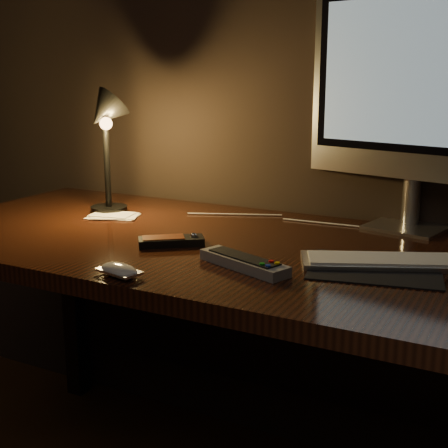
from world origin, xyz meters
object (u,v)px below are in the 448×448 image
at_px(keyboard, 401,261).
at_px(media_remote, 171,241).
at_px(desk, 229,283).
at_px(desk_lamp, 105,130).
at_px(monitor, 416,90).
at_px(tv_remote, 244,262).
at_px(mouse, 119,272).

relative_size(keyboard, media_remote, 2.67).
height_order(desk, desk_lamp, desk_lamp).
height_order(desk, monitor, monitor).
xyz_separation_m(desk, tv_remote, (0.15, -0.23, 0.14)).
relative_size(desk, monitor, 2.68).
height_order(keyboard, media_remote, media_remote).
bearing_deg(tv_remote, media_remote, -178.58).
height_order(keyboard, desk_lamp, desk_lamp).
distance_m(keyboard, media_remote, 0.52).
bearing_deg(mouse, desk, 96.78).
distance_m(mouse, tv_remote, 0.26).
relative_size(mouse, media_remote, 0.60).
height_order(media_remote, desk_lamp, desk_lamp).
relative_size(media_remote, desk_lamp, 0.44).
distance_m(desk, tv_remote, 0.31).
relative_size(media_remote, tv_remote, 0.69).
bearing_deg(desk, desk_lamp, 174.76).
distance_m(desk, monitor, 0.67).
xyz_separation_m(keyboard, mouse, (-0.48, -0.34, 0.00)).
xyz_separation_m(media_remote, desk_lamp, (-0.33, 0.19, 0.23)).
bearing_deg(keyboard, mouse, -169.09).
distance_m(media_remote, desk_lamp, 0.45).
relative_size(desk, desk_lamp, 4.48).
relative_size(desk, mouse, 17.01).
bearing_deg(keyboard, tv_remote, -172.73).
height_order(monitor, desk_lamp, monitor).
xyz_separation_m(desk, desk_lamp, (-0.40, 0.04, 0.37)).
height_order(mouse, desk_lamp, desk_lamp).
distance_m(tv_remote, desk_lamp, 0.66).
bearing_deg(monitor, desk_lamp, -151.88).
relative_size(monitor, media_remote, 3.85).
xyz_separation_m(desk, media_remote, (-0.07, -0.15, 0.14)).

